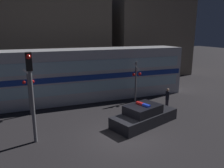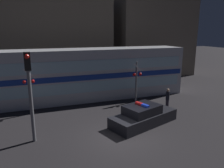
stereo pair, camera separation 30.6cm
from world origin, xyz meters
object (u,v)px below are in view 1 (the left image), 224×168
(train, at_px, (88,74))
(pedestrian, at_px, (167,99))
(crossing_signal_near, at_px, (136,79))
(police_car, at_px, (144,116))
(traffic_light_corner, at_px, (31,88))

(train, bearing_deg, pedestrian, -45.75)
(train, bearing_deg, crossing_signal_near, -34.65)
(police_car, distance_m, crossing_signal_near, 4.70)
(police_car, xyz_separation_m, traffic_light_corner, (-6.46, 0.01, 2.42))
(pedestrian, xyz_separation_m, traffic_light_corner, (-9.35, -1.70, 2.11))
(train, height_order, crossing_signal_near, train)
(train, distance_m, pedestrian, 6.88)
(police_car, distance_m, pedestrian, 3.38)
(police_car, bearing_deg, train, 86.60)
(train, relative_size, pedestrian, 10.50)
(police_car, bearing_deg, pedestrian, 11.76)
(traffic_light_corner, bearing_deg, crossing_signal_near, 27.64)
(pedestrian, bearing_deg, train, 134.25)
(police_car, height_order, pedestrian, pedestrian)
(traffic_light_corner, bearing_deg, police_car, -0.13)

